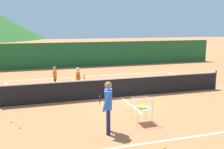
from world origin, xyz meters
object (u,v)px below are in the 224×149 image
(tennis_net, at_px, (120,87))
(student_0, at_px, (55,76))
(tennis_ball_6, at_px, (11,122))
(instructor, at_px, (108,103))
(tennis_ball_4, at_px, (185,94))
(tennis_ball_7, at_px, (126,111))
(ball_cart, at_px, (142,107))
(tennis_ball_5, at_px, (164,148))
(tennis_ball_1, at_px, (20,127))
(tennis_ball_3, at_px, (100,101))
(student_1, at_px, (78,78))

(tennis_net, relative_size, student_0, 8.82)
(tennis_ball_6, bearing_deg, instructor, -31.37)
(tennis_ball_4, xyz_separation_m, tennis_ball_7, (-3.85, -1.69, 0.00))
(ball_cart, height_order, tennis_ball_5, ball_cart)
(tennis_ball_6, bearing_deg, tennis_net, 22.87)
(tennis_net, distance_m, student_0, 3.93)
(tennis_net, distance_m, tennis_ball_7, 2.32)
(tennis_ball_5, distance_m, tennis_ball_7, 3.32)
(instructor, height_order, student_0, instructor)
(instructor, xyz_separation_m, tennis_ball_5, (1.23, -1.55, -1.00))
(instructor, height_order, tennis_ball_7, instructor)
(tennis_ball_7, bearing_deg, ball_cart, -84.71)
(instructor, bearing_deg, tennis_ball_4, 33.83)
(tennis_ball_1, relative_size, tennis_ball_6, 1.00)
(tennis_ball_5, relative_size, tennis_ball_6, 1.00)
(ball_cart, distance_m, tennis_ball_1, 4.31)
(tennis_ball_3, bearing_deg, tennis_net, 24.32)
(student_1, distance_m, tennis_ball_5, 7.18)
(instructor, bearing_deg, student_0, 99.81)
(ball_cart, xyz_separation_m, tennis_ball_4, (3.74, 2.95, -0.55))
(tennis_ball_1, distance_m, tennis_ball_5, 4.90)
(tennis_net, bearing_deg, student_0, 138.61)
(ball_cart, relative_size, tennis_ball_3, 13.22)
(student_1, relative_size, tennis_ball_3, 19.78)
(student_0, xyz_separation_m, student_1, (1.11, -1.11, 0.04))
(tennis_ball_3, distance_m, tennis_ball_4, 4.54)
(student_0, bearing_deg, instructor, -80.19)
(ball_cart, height_order, tennis_ball_3, ball_cart)
(instructor, relative_size, ball_cart, 1.92)
(student_0, bearing_deg, tennis_ball_3, -60.74)
(tennis_net, relative_size, tennis_ball_5, 165.64)
(student_1, bearing_deg, ball_cart, -73.77)
(ball_cart, bearing_deg, tennis_ball_1, 169.95)
(tennis_net, relative_size, tennis_ball_4, 165.64)
(tennis_ball_1, relative_size, tennis_ball_4, 1.00)
(tennis_ball_1, bearing_deg, tennis_ball_5, -34.88)
(instructor, bearing_deg, student_1, 90.30)
(instructor, height_order, tennis_ball_5, instructor)
(instructor, distance_m, tennis_ball_5, 2.22)
(tennis_ball_4, bearing_deg, tennis_ball_3, -179.93)
(tennis_net, xyz_separation_m, instructor, (-1.81, -3.99, 0.54))
(student_0, relative_size, tennis_ball_6, 18.78)
(tennis_net, distance_m, tennis_ball_5, 5.59)
(ball_cart, bearing_deg, student_1, 106.23)
(tennis_ball_5, distance_m, tennis_ball_6, 5.56)
(student_0, height_order, ball_cart, student_0)
(student_0, xyz_separation_m, ball_cart, (2.55, -6.07, -0.19))
(tennis_ball_7, bearing_deg, tennis_ball_1, -172.84)
(student_1, xyz_separation_m, tennis_ball_6, (-3.10, -3.57, -0.77))
(instructor, bearing_deg, tennis_ball_7, 53.61)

